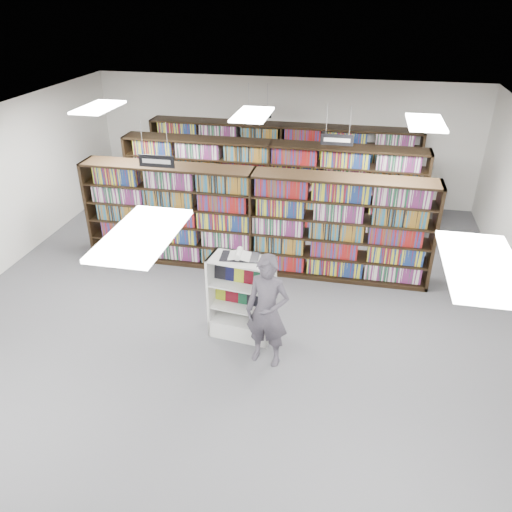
% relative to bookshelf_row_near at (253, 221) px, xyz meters
% --- Properties ---
extents(floor, '(12.00, 12.00, 0.00)m').
position_rel_bookshelf_row_near_xyz_m(floor, '(0.00, -2.00, -1.05)').
color(floor, '#49494D').
rests_on(floor, ground).
extents(ceiling, '(10.00, 12.00, 0.10)m').
position_rel_bookshelf_row_near_xyz_m(ceiling, '(0.00, -2.00, 2.15)').
color(ceiling, white).
rests_on(ceiling, wall_back).
extents(wall_back, '(10.00, 0.10, 3.20)m').
position_rel_bookshelf_row_near_xyz_m(wall_back, '(0.00, 4.00, 0.55)').
color(wall_back, white).
rests_on(wall_back, ground).
extents(bookshelf_row_near, '(7.00, 0.60, 2.10)m').
position_rel_bookshelf_row_near_xyz_m(bookshelf_row_near, '(0.00, 0.00, 0.00)').
color(bookshelf_row_near, black).
rests_on(bookshelf_row_near, floor).
extents(bookshelf_row_mid, '(7.00, 0.60, 2.10)m').
position_rel_bookshelf_row_near_xyz_m(bookshelf_row_mid, '(0.00, 2.00, 0.00)').
color(bookshelf_row_mid, black).
rests_on(bookshelf_row_mid, floor).
extents(bookshelf_row_far, '(7.00, 0.60, 2.10)m').
position_rel_bookshelf_row_near_xyz_m(bookshelf_row_far, '(0.00, 3.70, 0.00)').
color(bookshelf_row_far, black).
rests_on(bookshelf_row_far, floor).
extents(aisle_sign_left, '(0.65, 0.02, 0.80)m').
position_rel_bookshelf_row_near_xyz_m(aisle_sign_left, '(-1.50, -1.00, 1.48)').
color(aisle_sign_left, '#B2B2B7').
rests_on(aisle_sign_left, ceiling).
extents(aisle_sign_right, '(0.65, 0.02, 0.80)m').
position_rel_bookshelf_row_near_xyz_m(aisle_sign_right, '(1.50, 1.00, 1.48)').
color(aisle_sign_right, '#B2B2B7').
rests_on(aisle_sign_right, ceiling).
extents(aisle_sign_center, '(0.65, 0.02, 0.80)m').
position_rel_bookshelf_row_near_xyz_m(aisle_sign_center, '(-0.50, 3.00, 1.48)').
color(aisle_sign_center, '#B2B2B7').
rests_on(aisle_sign_center, ceiling).
extents(troffer_front_center, '(0.60, 1.20, 0.04)m').
position_rel_bookshelf_row_near_xyz_m(troffer_front_center, '(0.00, -5.00, 2.11)').
color(troffer_front_center, white).
rests_on(troffer_front_center, ceiling).
extents(troffer_front_right, '(0.60, 1.20, 0.04)m').
position_rel_bookshelf_row_near_xyz_m(troffer_front_right, '(3.00, -5.00, 2.11)').
color(troffer_front_right, white).
rests_on(troffer_front_right, ceiling).
extents(troffer_back_left, '(0.60, 1.20, 0.04)m').
position_rel_bookshelf_row_near_xyz_m(troffer_back_left, '(-3.00, 0.00, 2.11)').
color(troffer_back_left, white).
rests_on(troffer_back_left, ceiling).
extents(troffer_back_center, '(0.60, 1.20, 0.04)m').
position_rel_bookshelf_row_near_xyz_m(troffer_back_center, '(0.00, 0.00, 2.11)').
color(troffer_back_center, white).
rests_on(troffer_back_center, ceiling).
extents(troffer_back_right, '(0.60, 1.20, 0.04)m').
position_rel_bookshelf_row_near_xyz_m(troffer_back_right, '(3.00, 0.00, 2.11)').
color(troffer_back_right, white).
rests_on(troffer_back_right, ceiling).
extents(endcap_display, '(1.09, 0.64, 1.45)m').
position_rel_bookshelf_row_near_xyz_m(endcap_display, '(0.30, -2.23, -0.56)').
color(endcap_display, white).
rests_on(endcap_display, floor).
extents(open_book, '(0.63, 0.40, 0.13)m').
position_rel_bookshelf_row_near_xyz_m(open_book, '(0.25, -2.21, 0.43)').
color(open_book, black).
rests_on(open_book, endcap_display).
extents(shopper, '(0.74, 0.55, 1.85)m').
position_rel_bookshelf_row_near_xyz_m(shopper, '(0.82, -2.84, -0.13)').
color(shopper, '#49434D').
rests_on(shopper, floor).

